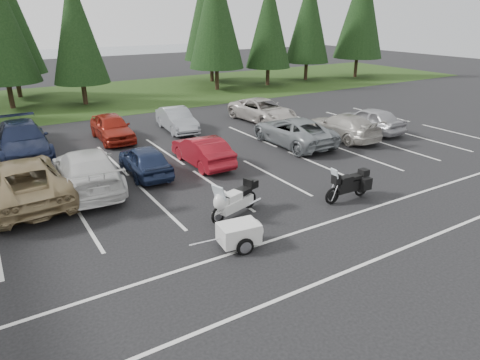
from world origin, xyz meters
The scene contains 25 objects.
ground centered at (0.00, 0.00, 0.00)m, with size 120.00×120.00×0.00m, color black.
grass_strip centered at (0.00, 24.00, 0.01)m, with size 80.00×16.00×0.01m, color #1D3410.
lake_water centered at (4.00, 55.00, 0.00)m, with size 70.00×50.00×0.02m, color slate.
stall_markings centered at (0.00, 2.00, 0.00)m, with size 32.00×16.00×0.01m, color silver.
conifer_5 centered at (0.00, 21.60, 5.63)m, with size 4.14×4.14×9.63m.
conifer_6 centered at (12.00, 22.10, 6.71)m, with size 4.93×4.93×11.48m.
conifer_7 centered at (17.50, 21.80, 5.81)m, with size 4.27×4.27×9.94m.
conifer_8 centered at (23.00, 22.60, 6.17)m, with size 4.53×4.53×10.56m.
conifer_9 centered at (29.00, 21.30, 7.07)m, with size 5.19×5.19×12.10m.
conifer_back_b centered at (-4.00, 27.50, 6.77)m, with size 4.97×4.97×11.58m.
conifer_back_c centered at (14.00, 26.80, 7.49)m, with size 5.50×5.50×12.81m.
car_near_2 centered at (-6.38, 3.91, 0.84)m, with size 2.78×6.03×1.68m, color #8C7751.
car_near_3 centered at (-4.01, 3.89, 0.82)m, with size 2.29×5.64×1.64m, color silver.
car_near_4 centered at (-1.48, 4.24, 0.67)m, with size 1.57×3.91×1.33m, color #1C2746.
car_near_5 centered at (1.27, 4.12, 0.68)m, with size 1.43×4.10×1.35m, color maroon.
car_near_6 centered at (6.93, 4.46, 0.74)m, with size 2.45×5.31×1.48m, color gray.
car_near_7 centered at (10.02, 3.97, 0.70)m, with size 1.96×4.83×1.40m, color #9F9B92.
car_near_8 centered at (12.46, 4.15, 0.74)m, with size 1.75×4.35×1.48m, color #A2A1A6.
car_far_1 centered at (-5.69, 9.96, 0.83)m, with size 2.31×5.69×1.65m, color #171E3A.
car_far_2 centered at (-1.12, 10.42, 0.73)m, with size 1.73×4.30×1.47m, color maroon.
car_far_3 centered at (2.78, 10.41, 0.68)m, with size 1.44×4.13×1.36m, color gray.
car_far_4 centered at (8.52, 9.66, 0.72)m, with size 2.39×5.18×1.44m, color #B9B1AA.
touring_motorcycle centered at (-0.25, -1.34, 0.70)m, with size 2.54×0.78×1.40m, color silver, non-canonical shape.
cargo_trailer centered at (-1.28, -3.28, 0.40)m, with size 1.74×0.98×0.81m, color silver, non-canonical shape.
adventure_motorcycle centered at (4.07, -2.45, 0.71)m, with size 2.34×0.81×1.42m, color black, non-canonical shape.
Camera 1 is at (-7.26, -13.01, 6.70)m, focal length 32.00 mm.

